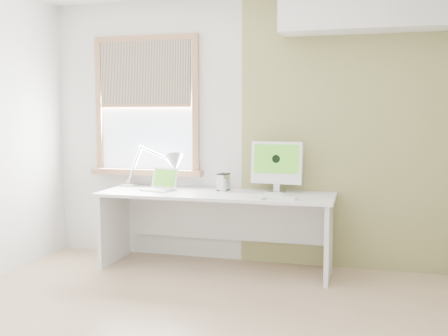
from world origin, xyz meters
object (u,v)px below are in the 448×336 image
(laptop, at_px, (161,185))
(desk, at_px, (218,212))
(desk_lamp, at_px, (166,166))
(external_drive, at_px, (223,182))
(imac, at_px, (277,164))

(laptop, bearing_deg, desk, 2.58)
(desk_lamp, xyz_separation_m, external_drive, (0.62, -0.07, -0.14))
(desk_lamp, bearing_deg, imac, -2.15)
(laptop, bearing_deg, imac, 7.98)
(desk, relative_size, desk_lamp, 2.94)
(desk, xyz_separation_m, external_drive, (0.03, 0.10, 0.28))
(desk, height_order, imac, imac)
(desk_lamp, distance_m, laptop, 0.26)
(desk, height_order, desk_lamp, desk_lamp)
(desk_lamp, relative_size, laptop, 2.08)
(external_drive, bearing_deg, desk, -107.34)
(desk_lamp, xyz_separation_m, imac, (1.13, -0.04, 0.05))
(laptop, height_order, external_drive, laptop)
(imac, bearing_deg, desk_lamp, 177.85)
(external_drive, relative_size, imac, 0.34)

